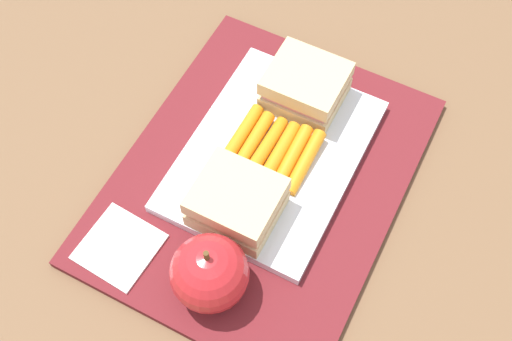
# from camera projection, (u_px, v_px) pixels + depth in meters

# --- Properties ---
(ground_plane) EXTENTS (2.40, 2.40, 0.00)m
(ground_plane) POSITION_uv_depth(u_px,v_px,m) (261.00, 181.00, 0.68)
(ground_plane) COLOR brown
(lunchbag_mat) EXTENTS (0.36, 0.28, 0.01)m
(lunchbag_mat) POSITION_uv_depth(u_px,v_px,m) (261.00, 179.00, 0.68)
(lunchbag_mat) COLOR maroon
(lunchbag_mat) RESTS_ON ground_plane
(food_tray) EXTENTS (0.23, 0.17, 0.01)m
(food_tray) POSITION_uv_depth(u_px,v_px,m) (272.00, 155.00, 0.68)
(food_tray) COLOR white
(food_tray) RESTS_ON lunchbag_mat
(sandwich_half_left) EXTENTS (0.07, 0.08, 0.04)m
(sandwich_half_left) POSITION_uv_depth(u_px,v_px,m) (306.00, 86.00, 0.69)
(sandwich_half_left) COLOR #DBC189
(sandwich_half_left) RESTS_ON food_tray
(sandwich_half_right) EXTENTS (0.07, 0.08, 0.04)m
(sandwich_half_right) POSITION_uv_depth(u_px,v_px,m) (237.00, 202.00, 0.62)
(sandwich_half_right) COLOR #DBC189
(sandwich_half_right) RESTS_ON food_tray
(carrot_sticks_bundle) EXTENTS (0.08, 0.09, 0.02)m
(carrot_sticks_bundle) POSITION_uv_depth(u_px,v_px,m) (273.00, 149.00, 0.67)
(carrot_sticks_bundle) COLOR orange
(carrot_sticks_bundle) RESTS_ON food_tray
(apple) EXTENTS (0.07, 0.07, 0.08)m
(apple) POSITION_uv_depth(u_px,v_px,m) (209.00, 273.00, 0.58)
(apple) COLOR red
(apple) RESTS_ON lunchbag_mat
(paper_napkin) EXTENTS (0.07, 0.07, 0.00)m
(paper_napkin) POSITION_uv_depth(u_px,v_px,m) (119.00, 247.00, 0.63)
(paper_napkin) COLOR white
(paper_napkin) RESTS_ON lunchbag_mat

